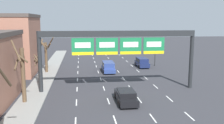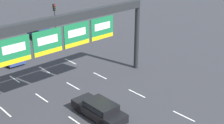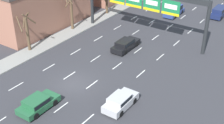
# 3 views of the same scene
# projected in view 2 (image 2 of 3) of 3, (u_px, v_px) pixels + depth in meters

# --- Properties ---
(lane_dashes) EXTENTS (10.02, 67.00, 0.01)m
(lane_dashes) POSITION_uv_depth(u_px,v_px,m) (74.00, 102.00, 26.11)
(lane_dashes) COLOR white
(lane_dashes) RESTS_ON ground_plane
(sign_gantry) EXTENTS (18.57, 0.70, 7.13)m
(sign_gantry) POSITION_uv_depth(u_px,v_px,m) (60.00, 33.00, 24.87)
(sign_gantry) COLOR #232628
(sign_gantry) RESTS_ON ground_plane
(suv_navy) EXTENTS (1.81, 4.62, 1.64)m
(suv_navy) POSITION_uv_depth(u_px,v_px,m) (42.00, 33.00, 40.71)
(suv_navy) COLOR #19234C
(suv_navy) RESTS_ON ground_plane
(car_black) EXTENTS (1.82, 4.74, 1.35)m
(car_black) POSITION_uv_depth(u_px,v_px,m) (99.00, 109.00, 23.73)
(car_black) COLOR black
(car_black) RESTS_ON ground_plane
(suv_blue) EXTENTS (1.88, 4.84, 1.67)m
(suv_blue) POSITION_uv_depth(u_px,v_px,m) (7.00, 53.00, 34.09)
(suv_blue) COLOR navy
(suv_blue) RESTS_ON ground_plane
(traffic_light_near_gantry) EXTENTS (0.30, 0.35, 4.29)m
(traffic_light_near_gantry) POSITION_uv_depth(u_px,v_px,m) (55.00, 13.00, 41.98)
(traffic_light_near_gantry) COLOR black
(traffic_light_near_gantry) RESTS_ON ground_plane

